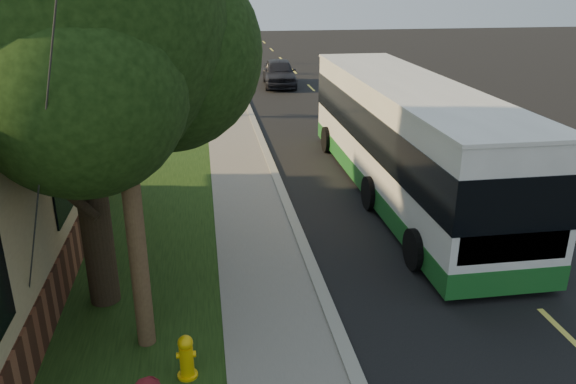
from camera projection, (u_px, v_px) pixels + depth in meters
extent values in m
plane|color=black|center=(349.00, 363.00, 9.19)|extent=(120.00, 120.00, 0.00)
cube|color=black|center=(389.00, 164.00, 18.98)|extent=(8.00, 80.00, 0.01)
cube|color=gray|center=(272.00, 168.00, 18.39)|extent=(0.25, 80.00, 0.12)
cube|color=slate|center=(242.00, 170.00, 18.26)|extent=(2.00, 80.00, 0.08)
cube|color=black|center=(131.00, 175.00, 17.77)|extent=(5.00, 80.00, 0.07)
cylinder|color=#DFB00B|center=(187.00, 361.00, 8.70)|extent=(0.22, 0.22, 0.55)
sphere|color=#DFB00B|center=(185.00, 343.00, 8.58)|extent=(0.24, 0.24, 0.24)
cylinder|color=#DFB00B|center=(186.00, 355.00, 8.66)|extent=(0.30, 0.10, 0.10)
cylinder|color=#DFB00B|center=(186.00, 355.00, 8.66)|extent=(0.10, 0.18, 0.10)
cylinder|color=#DFB00B|center=(188.00, 375.00, 8.79)|extent=(0.32, 0.32, 0.04)
cylinder|color=#473321|center=(119.00, 78.00, 8.01)|extent=(0.30, 0.30, 9.00)
cylinder|color=#2D2D30|center=(42.00, 155.00, 7.14)|extent=(2.52, 3.21, 7.60)
cylinder|color=black|center=(93.00, 204.00, 10.16)|extent=(0.56, 0.56, 4.00)
sphere|color=black|center=(68.00, 20.00, 9.01)|extent=(5.20, 5.20, 5.20)
sphere|color=black|center=(162.00, 52.00, 9.98)|extent=(3.60, 3.60, 3.60)
sphere|color=black|center=(80.00, 91.00, 8.18)|extent=(3.20, 3.20, 3.20)
cylinder|color=black|center=(170.00, 79.00, 24.68)|extent=(0.24, 0.24, 3.30)
cylinder|color=black|center=(167.00, 40.00, 24.09)|extent=(1.38, 0.57, 2.01)
cylinder|color=black|center=(167.00, 40.00, 24.09)|extent=(0.74, 1.21, 1.58)
cylinder|color=black|center=(167.00, 40.00, 24.09)|extent=(0.65, 1.05, 1.95)
cylinder|color=black|center=(167.00, 40.00, 24.09)|extent=(1.28, 0.53, 1.33)
cylinder|color=black|center=(167.00, 40.00, 24.09)|extent=(0.75, 1.21, 1.70)
cylinder|color=black|center=(186.00, 49.00, 35.87)|extent=(0.24, 0.24, 3.03)
cylinder|color=black|center=(185.00, 24.00, 35.33)|extent=(1.38, 0.57, 2.01)
cylinder|color=black|center=(185.00, 24.00, 35.33)|extent=(0.74, 1.21, 1.58)
cylinder|color=black|center=(185.00, 24.00, 35.33)|extent=(0.65, 1.05, 1.95)
cylinder|color=black|center=(185.00, 24.00, 35.33)|extent=(1.28, 0.53, 1.33)
cylinder|color=black|center=(185.00, 24.00, 35.33)|extent=(0.75, 1.21, 1.70)
cylinder|color=#2D2D30|center=(236.00, 24.00, 39.64)|extent=(0.16, 0.16, 5.50)
cube|color=silver|center=(406.00, 132.00, 15.75)|extent=(2.49, 11.97, 2.69)
cube|color=#1B5E23|center=(402.00, 179.00, 16.25)|extent=(2.51, 11.99, 0.55)
cube|color=black|center=(406.00, 125.00, 15.67)|extent=(2.53, 12.01, 1.10)
cube|color=black|center=(517.00, 223.00, 10.31)|extent=(2.19, 0.06, 1.60)
cube|color=yellow|center=(528.00, 152.00, 9.83)|extent=(1.60, 0.06, 0.35)
cube|color=#FFF2CC|center=(472.00, 281.00, 10.60)|extent=(0.25, 0.04, 0.15)
cube|color=#FFF2CC|center=(545.00, 275.00, 10.82)|extent=(0.25, 0.04, 0.15)
cube|color=silver|center=(410.00, 83.00, 15.25)|extent=(2.54, 12.02, 0.08)
cylinder|color=black|center=(416.00, 249.00, 12.02)|extent=(0.28, 0.92, 0.92)
cylinder|color=black|center=(524.00, 242.00, 12.37)|extent=(0.28, 0.92, 0.92)
cylinder|color=black|center=(370.00, 193.00, 15.15)|extent=(0.28, 0.92, 0.92)
cylinder|color=black|center=(458.00, 188.00, 15.50)|extent=(0.28, 0.92, 0.92)
cylinder|color=black|center=(327.00, 140.00, 20.12)|extent=(0.28, 0.92, 0.92)
cylinder|color=black|center=(394.00, 137.00, 20.47)|extent=(0.28, 0.92, 0.92)
imported|color=black|center=(279.00, 72.00, 32.27)|extent=(2.09, 4.58, 1.52)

